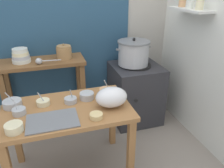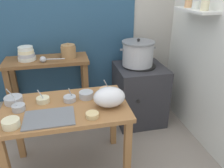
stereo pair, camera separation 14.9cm
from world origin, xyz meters
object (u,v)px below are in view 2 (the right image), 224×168
steamer_pot (138,53)px  ladle (44,59)px  clay_pot (68,51)px  prep_bowl_2 (106,90)px  prep_table (66,117)px  prep_bowl_7 (86,95)px  stove_block (139,94)px  prep_bowl_4 (11,123)px  prep_bowl_5 (92,115)px  prep_bowl_6 (19,107)px  bowl_stack_enamel (26,54)px  prep_bowl_1 (43,100)px  prep_bowl_3 (14,100)px  serving_tray (49,118)px  prep_bowl_0 (70,98)px  back_shelf_table (49,76)px  plastic_bag (109,97)px

steamer_pot → ladle: 1.10m
clay_pot → prep_bowl_2: clay_pot is taller
prep_table → prep_bowl_7: bearing=29.2°
stove_block → prep_bowl_7: prep_bowl_7 is taller
prep_bowl_4 → prep_bowl_5: prep_bowl_4 is taller
steamer_pot → prep_bowl_6: (-1.29, -0.70, -0.18)m
clay_pot → bowl_stack_enamel: clay_pot is taller
bowl_stack_enamel → stove_block: bearing=-5.9°
stove_block → prep_bowl_1: size_ratio=5.83×
prep_bowl_3 → prep_bowl_6: (0.06, -0.15, -0.00)m
ladle → prep_bowl_3: bearing=-115.2°
bowl_stack_enamel → ladle: bowl_stack_enamel is taller
prep_table → prep_bowl_7: 0.27m
serving_tray → stove_block: bearing=38.9°
prep_bowl_5 → prep_bowl_2: bearing=63.9°
prep_bowl_5 → clay_pot: bearing=96.7°
bowl_stack_enamel → prep_bowl_7: (0.59, -0.72, -0.22)m
prep_bowl_2 → prep_bowl_7: bearing=-164.9°
prep_bowl_3 → prep_bowl_2: bearing=0.5°
steamer_pot → bowl_stack_enamel: steamer_pot is taller
stove_block → prep_bowl_0: size_ratio=5.18×
bowl_stack_enamel → prep_bowl_0: size_ratio=1.31×
clay_pot → stove_block: bearing=-8.6°
prep_bowl_0 → prep_bowl_4: 0.55m
steamer_pot → prep_bowl_7: steamer_pot is taller
back_shelf_table → stove_block: bearing=-6.6°
serving_tray → prep_bowl_2: bearing=32.2°
serving_tray → prep_bowl_1: prep_bowl_1 is taller
steamer_pot → plastic_bag: steamer_pot is taller
prep_bowl_0 → prep_bowl_7: prep_bowl_0 is taller
prep_bowl_2 → prep_bowl_5: size_ratio=1.52×
bowl_stack_enamel → steamer_pot: bearing=-5.2°
prep_table → ladle: 0.80m
plastic_bag → prep_bowl_7: 0.27m
ladle → prep_table: bearing=-74.9°
bowl_stack_enamel → serving_tray: bowl_stack_enamel is taller
prep_bowl_3 → prep_bowl_7: bearing=-4.1°
stove_block → prep_bowl_2: prep_bowl_2 is taller
prep_bowl_2 → prep_bowl_1: bearing=-174.9°
serving_tray → prep_bowl_0: 0.31m
prep_bowl_1 → prep_bowl_7: prep_bowl_1 is taller
ladle → serving_tray: (0.06, -0.88, -0.21)m
plastic_bag → back_shelf_table: bearing=121.5°
stove_block → ladle: size_ratio=2.87×
prep_bowl_0 → prep_bowl_6: (-0.43, -0.07, 0.00)m
prep_bowl_2 → prep_bowl_4: 0.90m
back_shelf_table → ladle: size_ratio=3.53×
ladle → prep_bowl_5: ladle is taller
ladle → prep_bowl_0: size_ratio=1.80×
prep_table → prep_bowl_1: prep_bowl_1 is taller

